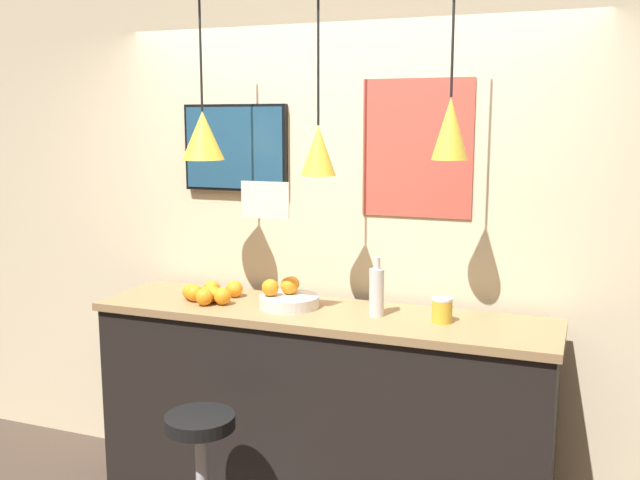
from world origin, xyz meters
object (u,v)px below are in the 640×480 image
Objects in this scene: fruit_bowl at (288,297)px; bar_stool at (202,477)px; spread_jar at (442,310)px; mounted_tv at (235,148)px; juice_bottle at (377,291)px.

bar_stool is at bearing -104.96° from fruit_bowl.
spread_jar is (0.77, -0.01, 0.01)m from fruit_bowl.
mounted_tv is (-0.29, 0.92, 1.42)m from bar_stool.
fruit_bowl is 0.47m from juice_bottle.
mounted_tv reaches higher than fruit_bowl.
spread_jar is 1.45m from mounted_tv.
fruit_bowl reaches higher than spread_jar.
mounted_tv is at bearing 165.13° from spread_jar.
juice_bottle is at bearing -0.74° from fruit_bowl.
fruit_bowl is at bearing 179.26° from juice_bottle.
juice_bottle is (0.62, 0.60, 0.77)m from bar_stool.
juice_bottle is at bearing -19.65° from mounted_tv.
bar_stool is 1.71m from mounted_tv.
bar_stool is 1.20× the size of mounted_tv.
bar_stool is at bearing -136.25° from juice_bottle.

